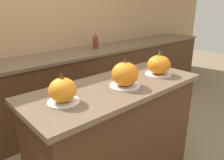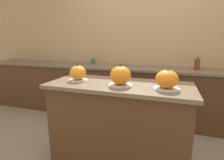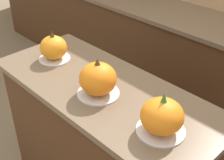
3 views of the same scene
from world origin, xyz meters
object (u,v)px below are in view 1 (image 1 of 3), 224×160
(pumpkin_cake_center, at_px, (125,75))
(bottle_tall, at_px, (96,41))
(pumpkin_cake_right, at_px, (159,65))
(pumpkin_cake_left, at_px, (63,91))

(pumpkin_cake_center, height_order, bottle_tall, pumpkin_cake_center)
(pumpkin_cake_center, xyz_separation_m, pumpkin_cake_right, (0.40, 0.01, -0.01))
(bottle_tall, bearing_deg, pumpkin_cake_left, -134.02)
(bottle_tall, bearing_deg, pumpkin_cake_center, -120.48)
(pumpkin_cake_left, distance_m, pumpkin_cake_right, 0.86)
(pumpkin_cake_right, bearing_deg, bottle_tall, 73.50)
(pumpkin_cake_left, height_order, bottle_tall, pumpkin_cake_left)
(pumpkin_cake_left, relative_size, pumpkin_cake_center, 0.88)
(bottle_tall, bearing_deg, pumpkin_cake_right, -106.50)
(pumpkin_cake_left, bearing_deg, bottle_tall, 45.98)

